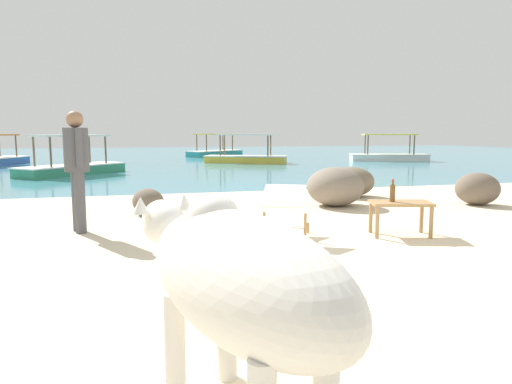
{
  "coord_description": "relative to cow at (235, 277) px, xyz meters",
  "views": [
    {
      "loc": [
        -2.1,
        -3.24,
        1.38
      ],
      "look_at": [
        -0.5,
        3.0,
        0.55
      ],
      "focal_mm": 32.57,
      "sensor_mm": 36.0,
      "label": 1
    }
  ],
  "objects": [
    {
      "name": "cow",
      "position": [
        0.0,
        0.0,
        0.0
      ],
      "size": [
        0.98,
        1.88,
        1.05
      ],
      "rotation": [
        0.0,
        0.0,
        1.89
      ],
      "color": "silver",
      "rests_on": "sand_beach"
    },
    {
      "name": "shore_rock_flat",
      "position": [
        -0.26,
        5.69,
        -0.48
      ],
      "size": [
        0.7,
        0.77,
        0.43
      ],
      "primitive_type": "ellipsoid",
      "rotation": [
        0.0,
        0.0,
        2.04
      ],
      "color": "#6B5B4C",
      "rests_on": "sand_beach"
    },
    {
      "name": "person_standing",
      "position": [
        -1.19,
        4.58,
        0.25
      ],
      "size": [
        0.32,
        0.49,
        1.62
      ],
      "rotation": [
        0.0,
        0.0,
        0.31
      ],
      "color": "#4C4C51",
      "rests_on": "sand_beach"
    },
    {
      "name": "boat_green",
      "position": [
        -2.47,
        14.06,
        -0.44
      ],
      "size": [
        3.35,
        3.47,
        1.29
      ],
      "rotation": [
        0.0,
        0.0,
        3.96
      ],
      "color": "#338E66",
      "rests_on": "water_surface"
    },
    {
      "name": "boat_teal",
      "position": [
        3.97,
        24.73,
        -0.44
      ],
      "size": [
        3.64,
        3.12,
        1.29
      ],
      "rotation": [
        0.0,
        0.0,
        3.78
      ],
      "color": "teal",
      "rests_on": "water_surface"
    },
    {
      "name": "sand_beach",
      "position": [
        1.69,
        1.26,
        -0.71
      ],
      "size": [
        18.0,
        14.0,
        0.04
      ],
      "primitive_type": "cube",
      "color": "beige",
      "rests_on": "ground"
    },
    {
      "name": "boat_white",
      "position": [
        11.37,
        18.17,
        -0.44
      ],
      "size": [
        3.85,
        2.22,
        1.29
      ],
      "rotation": [
        0.0,
        0.0,
        2.83
      ],
      "color": "white",
      "rests_on": "water_surface"
    },
    {
      "name": "boat_yellow",
      "position": [
        4.33,
        18.45,
        -0.44
      ],
      "size": [
        3.81,
        2.61,
        1.29
      ],
      "rotation": [
        0.0,
        0.0,
        2.7
      ],
      "color": "gold",
      "rests_on": "water_surface"
    },
    {
      "name": "shore_rock_medium",
      "position": [
        5.69,
        5.27,
        -0.39
      ],
      "size": [
        1.02,
        0.98,
        0.6
      ],
      "primitive_type": "ellipsoid",
      "rotation": [
        0.0,
        0.0,
        2.63
      ],
      "color": "#6B5B4C",
      "rests_on": "sand_beach"
    },
    {
      "name": "low_bench_table",
      "position": [
        2.89,
        3.32,
        -0.32
      ],
      "size": [
        0.85,
        0.62,
        0.45
      ],
      "rotation": [
        0.0,
        0.0,
        -0.27
      ],
      "color": "#A37A4C",
      "rests_on": "sand_beach"
    },
    {
      "name": "shore_rock_small",
      "position": [
        3.93,
        6.9,
        -0.38
      ],
      "size": [
        1.22,
        1.19,
        0.62
      ],
      "primitive_type": "ellipsoid",
      "rotation": [
        0.0,
        0.0,
        2.68
      ],
      "color": "#756651",
      "rests_on": "sand_beach"
    },
    {
      "name": "bottle",
      "position": [
        2.78,
        3.34,
        -0.13
      ],
      "size": [
        0.07,
        0.07,
        0.3
      ],
      "color": "brown",
      "rests_on": "low_bench_table"
    },
    {
      "name": "shore_rock_large",
      "position": [
        3.08,
        5.82,
        -0.34
      ],
      "size": [
        1.19,
        1.22,
        0.71
      ],
      "primitive_type": "ellipsoid",
      "rotation": [
        0.0,
        0.0,
        1.42
      ],
      "color": "gray",
      "rests_on": "sand_beach"
    },
    {
      "name": "deck_chair_far",
      "position": [
        1.39,
        3.54,
        -0.31
      ],
      "size": [
        0.81,
        0.92,
        0.68
      ],
      "rotation": [
        0.0,
        0.0,
        1.13
      ],
      "color": "#A37A4C",
      "rests_on": "sand_beach"
    },
    {
      "name": "water_surface",
      "position": [
        1.69,
        23.26,
        -0.73
      ],
      "size": [
        60.0,
        36.0,
        0.03
      ],
      "primitive_type": "cube",
      "color": "teal",
      "rests_on": "ground"
    }
  ]
}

